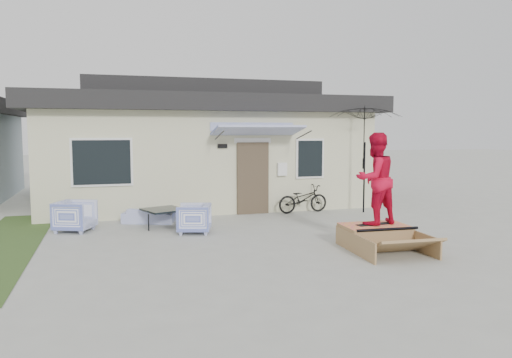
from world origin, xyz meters
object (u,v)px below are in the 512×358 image
object	(u,v)px
loveseat	(149,213)
armchair_right	(194,217)
bicycle	(303,196)
skateboard	(374,224)
skate_ramp	(375,236)
patio_umbrella	(365,154)
armchair_left	(75,214)
coffee_table	(164,218)
skater	(375,177)

from	to	relation	value
loveseat	armchair_right	distance (m)	1.88
bicycle	skateboard	world-z (taller)	bicycle
skate_ramp	armchair_right	bearing A→B (deg)	147.32
loveseat	skate_ramp	bearing A→B (deg)	158.36
skate_ramp	patio_umbrella	bearing A→B (deg)	66.95
skateboard	bicycle	bearing A→B (deg)	81.72
loveseat	skate_ramp	xyz separation A→B (m)	(4.36, -4.09, -0.04)
loveseat	skateboard	world-z (taller)	loveseat
armchair_right	skateboard	xyz separation A→B (m)	(3.44, -2.41, 0.09)
loveseat	armchair_left	size ratio (longest dim) A/B	1.63
loveseat	bicycle	xyz separation A→B (m)	(4.53, 0.35, 0.24)
coffee_table	skateboard	bearing A→B (deg)	-40.12
bicycle	skater	bearing A→B (deg)	172.39
armchair_right	patio_umbrella	bearing A→B (deg)	122.08
coffee_table	skate_ramp	world-z (taller)	coffee_table
armchair_right	skateboard	world-z (taller)	armchair_right
skater	patio_umbrella	bearing A→B (deg)	-128.24
skateboard	skater	size ratio (longest dim) A/B	0.42
skate_ramp	coffee_table	bearing A→B (deg)	142.41
armchair_right	skater	size ratio (longest dim) A/B	0.40
loveseat	skateboard	distance (m)	5.96
coffee_table	skater	size ratio (longest dim) A/B	0.48
skateboard	skater	distance (m)	0.99
armchair_left	skater	distance (m)	7.12
armchair_left	armchair_right	world-z (taller)	armchair_left
bicycle	skate_ramp	bearing A→B (deg)	172.38
skater	bicycle	bearing A→B (deg)	-104.21
armchair_right	bicycle	xyz separation A→B (m)	(3.60, 1.99, 0.12)
bicycle	patio_umbrella	size ratio (longest dim) A/B	0.72
armchair_right	patio_umbrella	distance (m)	5.75
armchair_right	skate_ramp	xyz separation A→B (m)	(3.43, -2.46, -0.16)
coffee_table	skate_ramp	distance (m)	5.31
armchair_left	patio_umbrella	size ratio (longest dim) A/B	0.38
armchair_right	coffee_table	bearing A→B (deg)	-132.33
armchair_right	patio_umbrella	size ratio (longest dim) A/B	0.35
loveseat	armchair_right	xyz separation A→B (m)	(0.93, -1.63, 0.12)
armchair_left	skate_ramp	size ratio (longest dim) A/B	0.46
armchair_left	patio_umbrella	world-z (taller)	patio_umbrella
coffee_table	loveseat	bearing A→B (deg)	116.71
armchair_left	bicycle	world-z (taller)	bicycle
loveseat	armchair_right	bearing A→B (deg)	141.14
loveseat	skate_ramp	distance (m)	5.98
coffee_table	bicycle	distance (m)	4.33
skate_ramp	bicycle	bearing A→B (deg)	90.73
armchair_left	skateboard	distance (m)	7.04
armchair_right	skate_ramp	size ratio (longest dim) A/B	0.43
loveseat	coffee_table	xyz separation A→B (m)	(0.32, -0.64, -0.04)
armchair_left	coffee_table	distance (m)	2.13
armchair_right	patio_umbrella	world-z (taller)	patio_umbrella
armchair_left	skater	bearing A→B (deg)	-95.86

